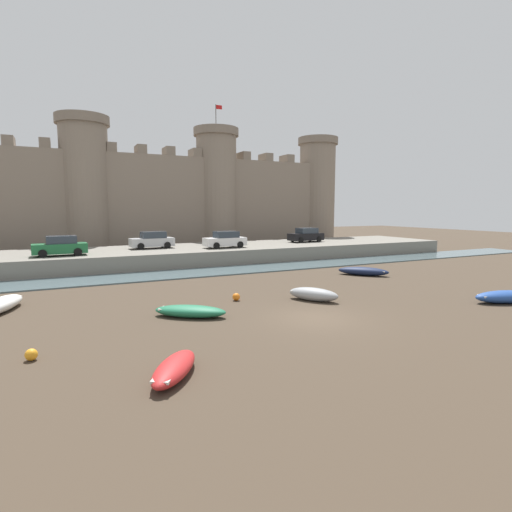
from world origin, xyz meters
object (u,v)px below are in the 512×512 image
rowboat_near_channel_left (313,294)px  rowboat_foreground_centre (363,271)px  car_quay_east (225,240)px  car_quay_centre_west (306,235)px  mooring_buoy_near_channel (31,355)px  rowboat_near_channel_right (0,305)px  car_quay_west (152,240)px  rowboat_foreground_left (174,368)px  rowboat_foreground_right (506,296)px  mooring_buoy_off_centre (236,297)px  car_quay_centre_east (60,246)px  rowboat_midflat_left (190,311)px

rowboat_near_channel_left → rowboat_foreground_centre: rowboat_near_channel_left is taller
car_quay_east → car_quay_centre_west: bearing=11.9°
mooring_buoy_near_channel → car_quay_east: 26.35m
mooring_buoy_near_channel → car_quay_centre_west: car_quay_centre_west is taller
rowboat_near_channel_right → car_quay_west: size_ratio=0.99×
rowboat_foreground_left → rowboat_foreground_centre: 22.26m
rowboat_foreground_right → rowboat_near_channel_right: bearing=158.0°
rowboat_near_channel_right → rowboat_foreground_centre: 24.47m
rowboat_foreground_centre → mooring_buoy_off_centre: rowboat_foreground_centre is taller
rowboat_near_channel_left → rowboat_near_channel_right: bearing=162.6°
rowboat_foreground_left → car_quay_east: (11.57, 24.62, 1.92)m
car_quay_west → car_quay_centre_west: bearing=-0.7°
car_quay_east → rowboat_near_channel_right: bearing=-144.0°
car_quay_centre_east → car_quay_centre_west: bearing=5.9°
car_quay_east → car_quay_centre_east: size_ratio=1.00×
car_quay_centre_east → rowboat_foreground_centre: bearing=-28.8°
mooring_buoy_near_channel → car_quay_west: size_ratio=0.10×
rowboat_foreground_left → rowboat_foreground_centre: (18.47, 12.42, 0.05)m
rowboat_foreground_left → mooring_buoy_off_centre: size_ratio=6.83×
rowboat_foreground_centre → car_quay_east: (-6.91, 12.20, 1.87)m
rowboat_foreground_left → car_quay_west: bearing=79.6°
rowboat_near_channel_left → car_quay_east: (1.65, 17.77, 1.83)m
rowboat_foreground_centre → car_quay_centre_east: car_quay_centre_east is taller
mooring_buoy_near_channel → car_quay_west: (9.11, 23.61, 2.01)m
rowboat_near_channel_left → car_quay_centre_west: bearing=57.8°
mooring_buoy_near_channel → car_quay_centre_east: size_ratio=0.10×
rowboat_foreground_right → car_quay_west: car_quay_west is taller
rowboat_midflat_left → rowboat_foreground_centre: 16.99m
rowboat_foreground_right → mooring_buoy_off_centre: (-13.43, 7.21, -0.15)m
rowboat_near_channel_right → mooring_buoy_near_channel: 8.50m
rowboat_near_channel_left → rowboat_foreground_centre: size_ratio=0.82×
rowboat_near_channel_left → rowboat_foreground_centre: 10.21m
rowboat_foreground_left → car_quay_centre_west: 35.18m
rowboat_near_channel_right → rowboat_midflat_left: bearing=-31.7°
rowboat_near_channel_right → car_quay_east: 21.79m
mooring_buoy_off_centre → car_quay_west: (-0.93, 18.37, 2.00)m
car_quay_east → car_quay_centre_west: same height
car_quay_centre_east → mooring_buoy_off_centre: bearing=-59.9°
rowboat_near_channel_left → car_quay_west: bearing=103.7°
car_quay_east → mooring_buoy_near_channel: bearing=-126.7°
rowboat_near_channel_right → mooring_buoy_near_channel: (1.86, -8.29, -0.17)m
mooring_buoy_off_centre → car_quay_centre_west: (16.65, 18.14, 2.00)m
rowboat_near_channel_left → car_quay_centre_east: (-12.98, 17.42, 1.83)m
rowboat_near_channel_right → car_quay_centre_east: size_ratio=0.99×
mooring_buoy_off_centre → car_quay_west: 18.50m
mooring_buoy_off_centre → rowboat_near_channel_right: bearing=165.6°
rowboat_near_channel_left → car_quay_centre_west: 23.80m
rowboat_foreground_right → rowboat_midflat_left: bearing=163.4°
rowboat_near_channel_right → rowboat_foreground_centre: bearing=1.3°
rowboat_near_channel_right → mooring_buoy_near_channel: size_ratio=9.88×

